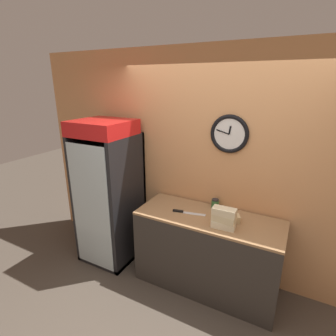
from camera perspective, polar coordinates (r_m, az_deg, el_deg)
wall_back at (r=3.09m, az=11.52°, el=-0.12°), size 5.20×0.10×2.70m
prep_counter at (r=3.19m, az=8.48°, el=-17.56°), size 1.59×0.62×0.90m
beverage_cooler at (r=3.52m, az=-12.30°, el=-3.60°), size 0.68×0.71×1.88m
sandwich_stack_bottom at (r=2.76m, az=11.95°, el=-11.96°), size 0.24×0.12×0.07m
sandwich_stack_middle at (r=2.72m, az=12.05°, el=-10.63°), size 0.24×0.12×0.07m
sandwich_stack_top at (r=2.69m, az=12.16°, el=-9.27°), size 0.23×0.11×0.07m
sandwich_flat_left at (r=2.89m, az=13.29°, el=-10.57°), size 0.23×0.18×0.07m
chefs_knife at (r=3.00m, az=3.57°, el=-9.55°), size 0.37×0.11×0.02m
condiment_jar at (r=3.14m, az=10.23°, el=-7.60°), size 0.09×0.09×0.11m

